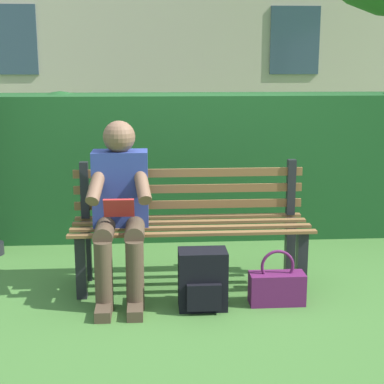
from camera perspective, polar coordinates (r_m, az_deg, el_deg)
The scene contains 6 objects.
ground at distance 4.28m, azimuth -0.09°, elevation -9.09°, with size 60.00×60.00×0.00m, color #3D6B2D.
park_bench at distance 4.21m, azimuth -0.17°, elevation -2.98°, with size 1.68×0.50×0.88m.
person_seated at distance 3.99m, azimuth -7.02°, elevation -1.20°, with size 0.44×0.73×1.19m.
hedge_backdrop at distance 5.49m, azimuth 3.09°, elevation 3.09°, with size 5.85×0.79×1.43m.
backpack at distance 3.85m, azimuth 1.05°, elevation -8.56°, with size 0.31×0.27×0.39m.
handbag at distance 3.98m, azimuth 8.27°, elevation -9.12°, with size 0.37×0.15×0.38m.
Camera 1 is at (0.27, 3.98, 1.57)m, focal length 54.75 mm.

